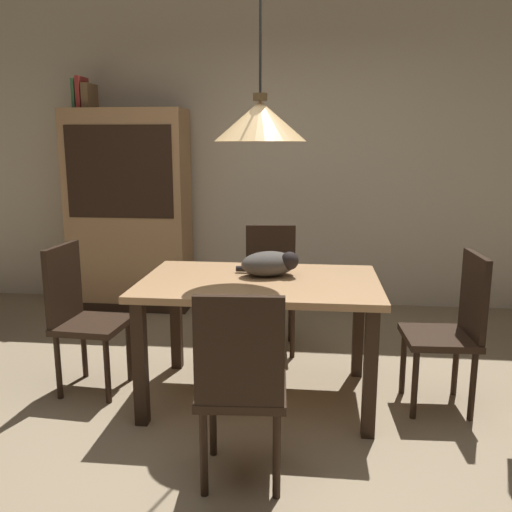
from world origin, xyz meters
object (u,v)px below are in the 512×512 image
at_px(chair_left_side, 80,312).
at_px(chair_far_back, 271,282).
at_px(chair_right_side, 454,324).
at_px(pendant_lamp, 260,121).
at_px(cat_sleeping, 270,264).
at_px(chair_near_front, 241,381).
at_px(hutch_bookcase, 130,215).
at_px(dining_table, 260,296).
at_px(book_green_slim, 77,94).
at_px(book_red_tall, 82,93).
at_px(book_brown_thick, 90,96).

bearing_deg(chair_left_side, chair_far_back, 37.88).
distance_m(chair_right_side, pendant_lamp, 1.61).
bearing_deg(cat_sleeping, pendant_lamp, -118.74).
height_order(chair_near_front, pendant_lamp, pendant_lamp).
xyz_separation_m(pendant_lamp, hutch_bookcase, (-1.41, 1.78, -0.77)).
bearing_deg(pendant_lamp, dining_table, 180.00).
bearing_deg(pendant_lamp, chair_right_side, 0.17).
height_order(chair_left_side, book_green_slim, book_green_slim).
bearing_deg(cat_sleeping, book_green_slim, 138.45).
relative_size(chair_right_side, hutch_bookcase, 0.50).
distance_m(dining_table, chair_right_side, 1.14).
relative_size(chair_far_back, hutch_bookcase, 0.50).
bearing_deg(book_red_tall, dining_table, -44.76).
xyz_separation_m(cat_sleeping, book_red_tall, (-1.85, 1.68, 1.16)).
bearing_deg(chair_near_front, book_brown_thick, 123.11).
height_order(dining_table, chair_right_side, chair_right_side).
distance_m(chair_left_side, cat_sleeping, 1.23).
height_order(dining_table, book_green_slim, book_green_slim).
bearing_deg(cat_sleeping, book_red_tall, 137.71).
bearing_deg(cat_sleeping, book_brown_thick, 136.65).
distance_m(dining_table, hutch_bookcase, 2.28).
bearing_deg(book_green_slim, hutch_bookcase, -0.20).
bearing_deg(hutch_bookcase, chair_far_back, -32.75).
relative_size(chair_far_back, pendant_lamp, 0.72).
relative_size(dining_table, chair_near_front, 1.51).
xyz_separation_m(cat_sleeping, pendant_lamp, (-0.05, -0.10, 0.84)).
bearing_deg(hutch_bookcase, book_green_slim, 179.80).
xyz_separation_m(chair_far_back, book_red_tall, (-1.79, 0.90, 1.48)).
height_order(chair_right_side, book_green_slim, book_green_slim).
distance_m(cat_sleeping, pendant_lamp, 0.84).
height_order(cat_sleeping, book_green_slim, book_green_slim).
height_order(chair_right_side, pendant_lamp, pendant_lamp).
distance_m(chair_near_front, book_red_tall, 3.54).
bearing_deg(book_brown_thick, pendant_lamp, -45.85).
height_order(chair_near_front, chair_left_side, same).
bearing_deg(chair_left_side, pendant_lamp, -0.29).
bearing_deg(chair_right_side, pendant_lamp, -179.83).
relative_size(chair_near_front, book_red_tall, 3.32).
distance_m(chair_right_side, book_red_tall, 3.73).
height_order(dining_table, pendant_lamp, pendant_lamp).
bearing_deg(pendant_lamp, cat_sleeping, 61.26).
bearing_deg(cat_sleeping, chair_near_front, -92.88).
distance_m(cat_sleeping, book_brown_thick, 2.70).
bearing_deg(chair_right_side, book_red_tall, 148.70).
xyz_separation_m(dining_table, chair_far_back, (-0.01, 0.88, -0.14)).
bearing_deg(dining_table, book_red_tall, 135.24).
bearing_deg(pendant_lamp, chair_far_back, 90.44).
relative_size(dining_table, chair_left_side, 1.51).
bearing_deg(cat_sleeping, hutch_bookcase, 131.03).
bearing_deg(hutch_bookcase, book_red_tall, 179.78).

